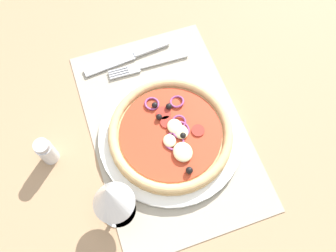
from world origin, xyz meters
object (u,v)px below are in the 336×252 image
Objects in this scene: plate at (169,137)px; pepper_shaker at (46,151)px; pizza at (169,133)px; fork at (144,66)px; wine_glass at (111,197)px; knife at (126,58)px.

pepper_shaker is at bearing 80.66° from plate.
plate is 1.65cm from pizza.
pizza is at bearing -108.89° from plate.
pepper_shaker reaches higher than pizza.
fork is (17.79, -0.47, -0.35)cm from plate.
plate is at bearing -51.97° from wine_glass.
knife is at bearing -49.76° from pepper_shaker.
wine_glass is at bearing 128.03° from plate.
pepper_shaker is (-17.34, 20.50, 2.60)cm from knife.
pepper_shaker is at bearing 80.63° from pizza.
plate is 21.31cm from knife.
pepper_shaker reaches higher than fork.
plate reaches higher than knife.
plate is 4.27× the size of pepper_shaker.
plate reaches higher than fork.
pizza is 23.49cm from pepper_shaker.
fork is at bearing -59.31° from pepper_shaker.
wine_glass reaches higher than knife.
wine_glass is (-31.64, 10.80, 9.40)cm from knife.
fork is at bearing -26.13° from wine_glass.
pepper_shaker is at bearing 32.09° from fork.
knife is (21.17, 2.67, -1.96)cm from pizza.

